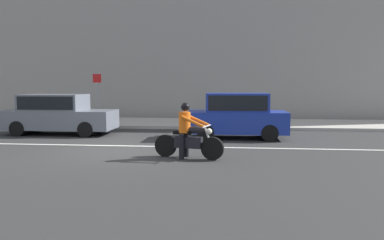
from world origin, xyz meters
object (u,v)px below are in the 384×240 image
(parked_hatchback_cobalt_blue, at_px, (237,115))
(parked_sedan_slate_gray, at_px, (58,114))
(street_sign_post, at_px, (98,93))
(motorcycle_with_rider_orange_stripe, at_px, (188,136))

(parked_hatchback_cobalt_blue, bearing_deg, parked_sedan_slate_gray, 176.66)
(street_sign_post, bearing_deg, parked_hatchback_cobalt_blue, -28.33)
(street_sign_post, bearing_deg, parked_sedan_slate_gray, -99.25)
(parked_sedan_slate_gray, relative_size, parked_hatchback_cobalt_blue, 1.21)
(parked_hatchback_cobalt_blue, xyz_separation_m, street_sign_post, (-7.11, 3.83, 0.76))
(motorcycle_with_rider_orange_stripe, height_order, parked_sedan_slate_gray, parked_sedan_slate_gray)
(motorcycle_with_rider_orange_stripe, distance_m, parked_hatchback_cobalt_blue, 4.43)
(motorcycle_with_rider_orange_stripe, relative_size, parked_sedan_slate_gray, 0.44)
(parked_hatchback_cobalt_blue, relative_size, street_sign_post, 1.52)
(motorcycle_with_rider_orange_stripe, relative_size, street_sign_post, 0.81)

